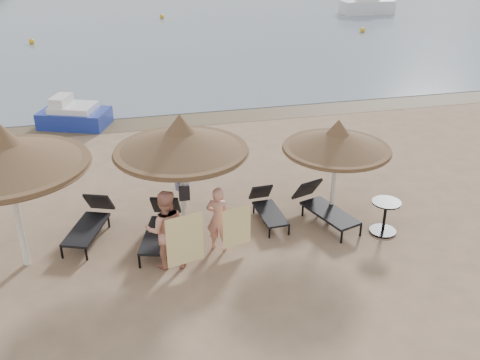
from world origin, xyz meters
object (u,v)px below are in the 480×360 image
object	(u,v)px
side_table	(384,218)
pedal_boat	(74,115)
lounger_near_left	(161,226)
person_left	(165,224)
lounger_far_left	(90,221)
person_right	(218,214)
lounger_far_right	(323,206)
palapa_left	(4,154)
palapa_center	(181,141)
lounger_near_right	(267,207)
palapa_right	(337,141)

from	to	relation	value
side_table	pedal_boat	world-z (taller)	pedal_boat
lounger_near_left	side_table	xyz separation A→B (m)	(5.08, -0.81, -0.01)
side_table	person_left	size ratio (longest dim) A/B	0.40
lounger_far_left	person_right	world-z (taller)	person_right
lounger_far_left	lounger_far_right	xyz separation A→B (m)	(5.47, -0.60, 0.02)
palapa_left	lounger_near_left	world-z (taller)	palapa_left
person_left	pedal_boat	bearing A→B (deg)	-72.22
palapa_left	side_table	world-z (taller)	palapa_left
palapa_center	pedal_boat	xyz separation A→B (m)	(-2.78, 8.11, -1.94)
side_table	person_left	world-z (taller)	person_left
palapa_center	lounger_near_left	bearing A→B (deg)	-161.07
palapa_center	side_table	size ratio (longest dim) A/B	3.68
lounger_near_left	person_left	xyz separation A→B (m)	(0.02, -0.95, 0.62)
palapa_left	pedal_boat	world-z (taller)	palapa_left
palapa_center	lounger_near_left	xyz separation A→B (m)	(-0.56, -0.19, -1.95)
lounger_far_left	lounger_near_right	size ratio (longest dim) A/B	1.20
palapa_right	person_right	size ratio (longest dim) A/B	1.44
person_left	pedal_boat	distance (m)	9.54
person_right	pedal_boat	distance (m)	9.54
lounger_far_left	side_table	world-z (taller)	lounger_far_left
person_left	palapa_left	bearing A→B (deg)	-9.82
palapa_right	person_left	bearing A→B (deg)	-164.93
side_table	pedal_boat	distance (m)	11.67
palapa_center	lounger_far_right	distance (m)	3.87
person_right	palapa_center	bearing A→B (deg)	-22.58
lounger_far_left	lounger_near_right	xyz separation A→B (m)	(4.18, -0.23, -0.05)
palapa_center	lounger_near_right	distance (m)	2.89
lounger_far_right	person_left	xyz separation A→B (m)	(-3.88, -1.00, 0.63)
palapa_left	person_right	bearing A→B (deg)	-5.11
lounger_near_right	person_right	world-z (taller)	person_right
lounger_far_left	pedal_boat	size ratio (longest dim) A/B	0.73
palapa_right	lounger_near_left	xyz separation A→B (m)	(-4.18, -0.17, -1.62)
palapa_left	person_left	size ratio (longest dim) A/B	1.59
lounger_far_right	side_table	bearing A→B (deg)	-53.69
lounger_near_left	lounger_far_left	bearing A→B (deg)	173.56
person_right	palapa_right	bearing A→B (deg)	-137.59
lounger_far_left	palapa_center	bearing A→B (deg)	8.82
palapa_left	palapa_right	bearing A→B (deg)	3.17
palapa_left	palapa_center	xyz separation A→B (m)	(3.46, 0.42, -0.21)
person_left	person_right	distance (m)	1.25
palapa_left	person_right	world-z (taller)	palapa_left
palapa_left	lounger_far_right	world-z (taller)	palapa_left
palapa_right	lounger_far_right	size ratio (longest dim) A/B	1.26
palapa_left	lounger_far_right	distance (m)	7.14
palapa_center	person_left	xyz separation A→B (m)	(-0.54, -1.15, -1.32)
lounger_near_left	lounger_far_right	size ratio (longest dim) A/B	1.02
lounger_far_left	person_left	distance (m)	2.34
lounger_near_right	pedal_boat	size ratio (longest dim) A/B	0.61
lounger_far_right	person_right	distance (m)	2.82
palapa_left	lounger_near_right	bearing A→B (deg)	6.70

